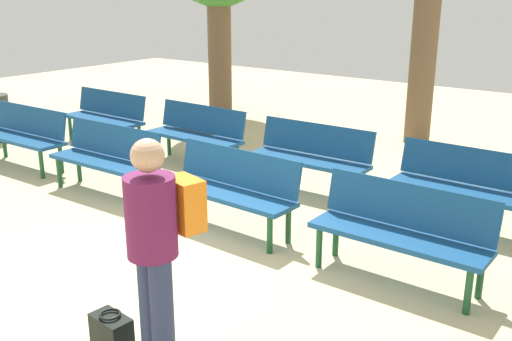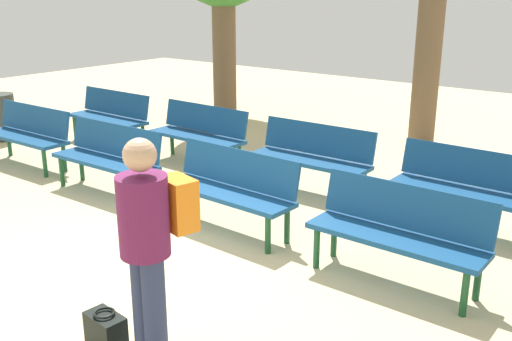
# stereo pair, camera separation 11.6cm
# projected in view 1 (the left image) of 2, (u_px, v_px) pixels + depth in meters

# --- Properties ---
(ground_plane) EXTENTS (24.68, 24.68, 0.00)m
(ground_plane) POSITION_uv_depth(u_px,v_px,m) (119.00, 284.00, 5.29)
(ground_plane) COLOR beige
(bench_r0_c0) EXTENTS (1.61, 0.52, 0.87)m
(bench_r0_c0) POSITION_uv_depth(u_px,v_px,m) (24.00, 133.00, 8.61)
(bench_r0_c0) COLOR navy
(bench_r0_c0) RESTS_ON ground_plane
(bench_r0_c1) EXTENTS (1.61, 0.52, 0.87)m
(bench_r0_c1) POSITION_uv_depth(u_px,v_px,m) (107.00, 155.00, 7.47)
(bench_r0_c1) COLOR navy
(bench_r0_c1) RESTS_ON ground_plane
(bench_r0_c2) EXTENTS (1.61, 0.52, 0.87)m
(bench_r0_c2) POSITION_uv_depth(u_px,v_px,m) (231.00, 185.00, 6.34)
(bench_r0_c2) COLOR navy
(bench_r0_c2) RESTS_ON ground_plane
(bench_r0_c3) EXTENTS (1.60, 0.48, 0.87)m
(bench_r0_c3) POSITION_uv_depth(u_px,v_px,m) (401.00, 227.00, 5.24)
(bench_r0_c3) COLOR navy
(bench_r0_c3) RESTS_ON ground_plane
(bench_r1_c0) EXTENTS (1.60, 0.49, 0.87)m
(bench_r1_c0) POSITION_uv_depth(u_px,v_px,m) (106.00, 114.00, 9.84)
(bench_r1_c0) COLOR navy
(bench_r1_c0) RESTS_ON ground_plane
(bench_r1_c1) EXTENTS (1.61, 0.51, 0.87)m
(bench_r1_c1) POSITION_uv_depth(u_px,v_px,m) (197.00, 131.00, 8.69)
(bench_r1_c1) COLOR navy
(bench_r1_c1) RESTS_ON ground_plane
(bench_r1_c2) EXTENTS (1.61, 0.51, 0.87)m
(bench_r1_c2) POSITION_uv_depth(u_px,v_px,m) (311.00, 154.00, 7.53)
(bench_r1_c2) COLOR navy
(bench_r1_c2) RESTS_ON ground_plane
(bench_r1_c3) EXTENTS (1.60, 0.50, 0.87)m
(bench_r1_c3) POSITION_uv_depth(u_px,v_px,m) (467.00, 183.00, 6.40)
(bench_r1_c3) COLOR navy
(bench_r1_c3) RESTS_ON ground_plane
(tree_3) EXTENTS (0.43, 0.43, 3.20)m
(tree_3) POSITION_uv_depth(u_px,v_px,m) (424.00, 47.00, 9.57)
(tree_3) COLOR brown
(tree_3) RESTS_ON ground_plane
(visitor_with_backpack) EXTENTS (0.43, 0.58, 1.65)m
(visitor_with_backpack) POSITION_uv_depth(u_px,v_px,m) (157.00, 242.00, 3.91)
(visitor_with_backpack) COLOR navy
(visitor_with_backpack) RESTS_ON ground_plane
(handbag) EXTENTS (0.33, 0.21, 0.29)m
(handbag) POSITION_uv_depth(u_px,v_px,m) (112.00, 332.00, 4.32)
(handbag) COLOR black
(handbag) RESTS_ON ground_plane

